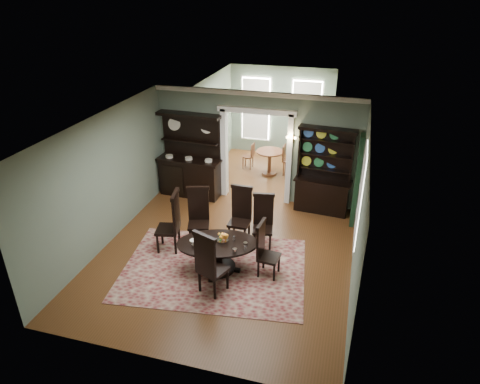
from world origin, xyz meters
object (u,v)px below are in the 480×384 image
(sideboard, at_px, (190,167))
(parlor_table, at_px, (270,159))
(welsh_dresser, at_px, (323,182))
(dining_table, at_px, (218,251))

(sideboard, height_order, parlor_table, sideboard)
(welsh_dresser, distance_m, parlor_table, 2.65)
(dining_table, xyz_separation_m, parlor_table, (0.01, 5.11, 0.05))
(dining_table, bearing_deg, sideboard, 102.95)
(dining_table, relative_size, welsh_dresser, 0.86)
(dining_table, xyz_separation_m, sideboard, (-1.83, 3.18, 0.35))
(dining_table, distance_m, sideboard, 3.68)
(dining_table, xyz_separation_m, welsh_dresser, (1.82, 3.20, 0.36))
(sideboard, relative_size, welsh_dresser, 1.03)
(dining_table, bearing_deg, welsh_dresser, 43.31)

